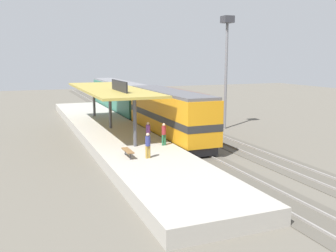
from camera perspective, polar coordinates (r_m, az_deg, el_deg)
ground_plane at (r=38.30m, az=1.03°, el=-0.98°), size 120.00×120.00×0.00m
track_near at (r=37.57m, az=-1.79°, el=-1.15°), size 3.20×110.00×0.16m
track_far at (r=39.35m, az=4.52°, el=-0.66°), size 3.20×110.00×0.16m
platform at (r=36.21m, az=-8.65°, el=-1.02°), size 6.00×44.00×0.90m
station_canopy at (r=35.56m, az=-8.79°, el=5.42°), size 5.20×18.00×4.70m
platform_bench at (r=25.35m, az=-6.12°, el=-3.75°), size 0.44×1.70×0.50m
locomotive at (r=34.02m, az=0.16°, el=1.72°), size 2.93×14.43×4.44m
passenger_carriage_single at (r=51.05m, az=-7.43°, el=4.38°), size 2.90×20.00×4.24m
freight_car at (r=44.31m, az=1.20°, el=3.13°), size 2.80×12.00×3.54m
light_mast at (r=40.19m, az=8.87°, el=11.47°), size 1.10×1.10×11.70m
person_waiting at (r=28.51m, az=-0.63°, el=-1.07°), size 0.34×0.34×1.71m
person_walking at (r=24.89m, az=-3.07°, el=-2.76°), size 0.34×0.34×1.71m
person_boarding at (r=29.12m, az=-3.03°, el=-0.85°), size 0.34×0.34×1.71m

